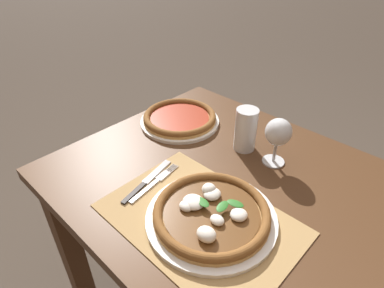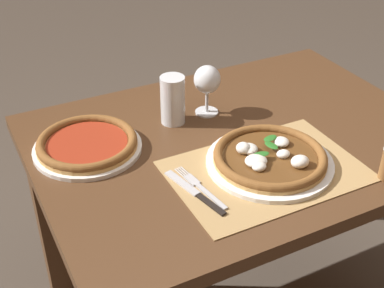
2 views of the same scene
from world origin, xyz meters
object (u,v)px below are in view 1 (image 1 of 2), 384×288
(pint_glass, at_px, (246,130))
(fork, at_px, (155,182))
(pizza_far, at_px, (180,118))
(knife, at_px, (147,181))
(wine_glass, at_px, (278,134))
(pizza_near, at_px, (210,213))

(pint_glass, xyz_separation_m, fork, (-0.08, -0.32, -0.06))
(pizza_far, distance_m, knife, 0.35)
(pizza_far, bearing_deg, wine_glass, 4.99)
(pizza_near, bearing_deg, wine_glass, 92.09)
(knife, bearing_deg, wine_glass, 57.44)
(knife, bearing_deg, pint_glass, 73.19)
(pizza_near, distance_m, wine_glass, 0.33)
(wine_glass, bearing_deg, fork, -120.64)
(wine_glass, height_order, pint_glass, wine_glass)
(pizza_far, height_order, knife, pizza_far)
(pizza_near, relative_size, fork, 1.66)
(pizza_far, xyz_separation_m, fork, (0.19, -0.29, -0.01))
(wine_glass, distance_m, fork, 0.39)
(pint_glass, distance_m, fork, 0.34)
(pint_glass, bearing_deg, fork, -103.73)
(pizza_near, relative_size, pizza_far, 1.13)
(wine_glass, relative_size, knife, 0.73)
(pizza_near, height_order, pint_glass, pint_glass)
(pint_glass, bearing_deg, pizza_near, -68.47)
(fork, bearing_deg, pizza_near, 2.02)
(pizza_far, height_order, pint_glass, pint_glass)
(wine_glass, xyz_separation_m, fork, (-0.19, -0.32, -0.10))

